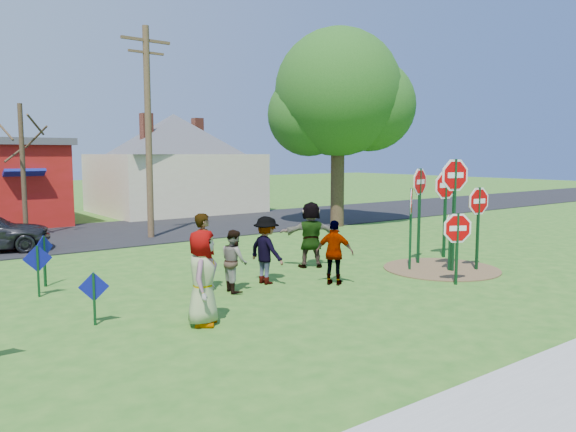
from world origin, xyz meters
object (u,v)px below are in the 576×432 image
stop_sign_c (455,189)px  stop_sign_a (457,233)px  leafy_tree (341,100)px  person_a (202,278)px  person_b (204,253)px  stop_sign_b (420,191)px  utility_pole (148,128)px  stop_sign_d (446,192)px

stop_sign_c → stop_sign_a: bearing=-126.7°
leafy_tree → person_a: bearing=-141.8°
person_a → person_b: 2.57m
stop_sign_a → stop_sign_c: 1.86m
person_a → stop_sign_c: bearing=-49.7°
stop_sign_a → stop_sign_b: size_ratio=0.65×
stop_sign_c → utility_pole: size_ratio=0.41×
stop_sign_c → stop_sign_b: bearing=97.8°
person_b → stop_sign_c: bearing=-77.7°
stop_sign_b → leafy_tree: (4.08, 7.94, 3.44)m
person_a → stop_sign_d: bearing=-40.7°
stop_sign_d → stop_sign_a: bearing=-129.5°
person_b → utility_pole: 9.64m
stop_sign_a → stop_sign_c: stop_sign_c is taller
leafy_tree → stop_sign_c: bearing=-114.5°
stop_sign_a → person_b: stop_sign_a is taller
stop_sign_d → person_a: (-9.39, -1.71, -1.13)m
stop_sign_d → person_b: size_ratio=1.53×
stop_sign_b → stop_sign_c: size_ratio=0.91×
stop_sign_c → stop_sign_d: (1.62, 1.53, -0.25)m
stop_sign_c → utility_pole: (-4.09, 10.81, 1.89)m
person_a → leafy_tree: leafy_tree is taller
stop_sign_a → stop_sign_d: 3.87m
stop_sign_c → person_a: stop_sign_c is taller
utility_pole → stop_sign_a: bearing=-76.2°
stop_sign_b → utility_pole: bearing=100.6°
stop_sign_a → stop_sign_d: stop_sign_d is taller
stop_sign_a → leafy_tree: bearing=89.4°
stop_sign_b → stop_sign_d: 1.52m
person_a → leafy_tree: bearing=-12.8°
stop_sign_a → person_a: 6.64m
stop_sign_a → stop_sign_b: bearing=87.4°
person_a → person_b: person_b is taller
person_a → leafy_tree: 15.93m
stop_sign_b → person_a: stop_sign_b is taller
stop_sign_b → person_a: size_ratio=1.62×
utility_pole → leafy_tree: size_ratio=0.91×
person_a → utility_pole: utility_pole is taller
stop_sign_a → stop_sign_d: (2.82, 2.54, 0.76)m
leafy_tree → person_b: bearing=-146.2°
person_b → person_a: bearing=-179.4°
stop_sign_a → person_b: bearing=177.1°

